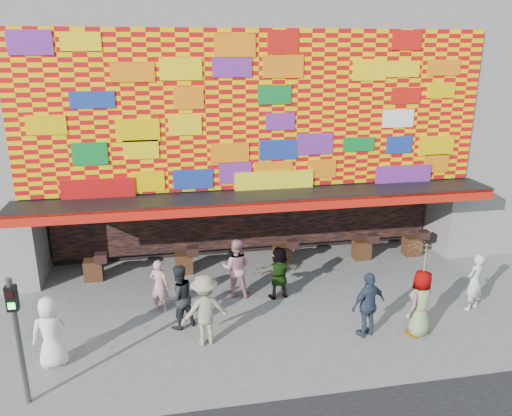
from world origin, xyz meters
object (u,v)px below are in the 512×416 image
at_px(ped_d, 205,310).
at_px(ped_g, 421,303).
at_px(ped_i, 236,268).
at_px(signal_left, 17,328).
at_px(ped_h, 474,282).
at_px(ped_a, 51,332).
at_px(parasol, 425,260).
at_px(ped_f, 279,273).
at_px(ped_b, 159,285).
at_px(ped_e, 368,305).
at_px(ped_c, 179,297).

distance_m(ped_d, ped_g, 5.75).
bearing_deg(ped_i, ped_g, 161.32).
bearing_deg(signal_left, ped_h, 9.27).
distance_m(ped_a, parasol, 9.54).
bearing_deg(ped_h, ped_g, -0.33).
bearing_deg(ped_f, ped_g, 132.78).
relative_size(ped_b, parasol, 0.85).
distance_m(ped_b, ped_e, 5.98).
bearing_deg(ped_a, ped_c, -171.26).
bearing_deg(ped_g, ped_a, -33.69).
relative_size(signal_left, ped_d, 1.55).
height_order(signal_left, ped_f, signal_left).
distance_m(ped_e, ped_f, 3.16).
xyz_separation_m(ped_e, parasol, (1.40, -0.19, 1.25)).
xyz_separation_m(ped_g, parasol, (-0.00, 0.00, 1.24)).
xyz_separation_m(ped_a, ped_h, (11.69, 0.60, -0.04)).
relative_size(ped_a, ped_d, 0.94).
height_order(ped_c, ped_e, ped_c).
bearing_deg(ped_a, ped_i, -163.10).
relative_size(ped_g, ped_h, 1.07).
height_order(ped_b, ped_f, ped_f).
bearing_deg(ped_i, ped_f, -179.87).
relative_size(ped_d, ped_f, 1.16).
relative_size(ped_d, ped_i, 1.03).
bearing_deg(ped_i, ped_a, 45.16).
height_order(ped_d, ped_g, ped_d).
distance_m(ped_c, ped_e, 5.13).
relative_size(ped_e, parasol, 0.97).
height_order(ped_b, ped_i, ped_i).
height_order(ped_e, ped_i, ped_i).
height_order(ped_b, ped_h, ped_h).
bearing_deg(ped_h, signal_left, -14.59).
height_order(ped_c, ped_h, ped_c).
bearing_deg(ped_c, ped_f, 175.53).
bearing_deg(ped_b, ped_c, 144.06).
bearing_deg(ped_d, ped_g, 163.11).
relative_size(signal_left, ped_g, 1.61).
bearing_deg(ped_c, ped_e, 138.94).
distance_m(signal_left, ped_i, 6.72).
distance_m(ped_g, ped_h, 2.45).
bearing_deg(ped_a, ped_b, -151.45).
distance_m(ped_f, parasol, 4.46).
relative_size(signal_left, ped_i, 1.60).
height_order(signal_left, ped_g, signal_left).
distance_m(ped_i, parasol, 5.63).
xyz_separation_m(ped_c, ped_f, (3.10, 1.20, -0.09)).
distance_m(ped_a, ped_e, 8.05).
bearing_deg(ped_h, ped_i, -41.50).
bearing_deg(ped_c, ped_h, 150.53).
bearing_deg(ped_c, signal_left, 11.20).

